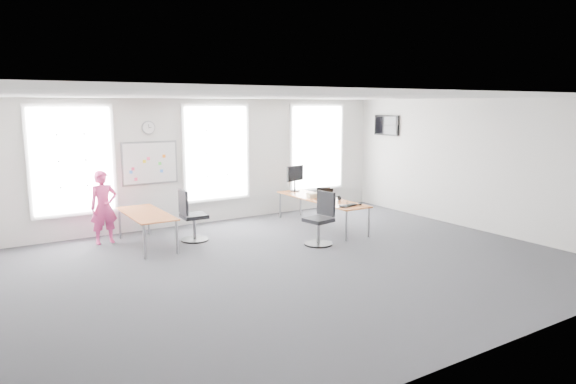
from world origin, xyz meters
TOP-DOWN VIEW (x-y plane):
  - floor at (0.00, 0.00)m, footprint 10.00×10.00m
  - ceiling at (0.00, 0.00)m, footprint 10.00×10.00m
  - wall_back at (0.00, 4.00)m, footprint 10.00×0.00m
  - wall_front at (0.00, -4.00)m, footprint 10.00×0.00m
  - wall_right at (5.00, 0.00)m, footprint 0.00×10.00m
  - window_left at (-3.00, 3.97)m, footprint 1.60×0.06m
  - window_mid at (0.30, 3.97)m, footprint 1.60×0.06m
  - window_right at (3.30, 3.97)m, footprint 1.60×0.06m
  - desk_right at (2.10, 2.10)m, footprint 0.75×2.80m
  - desk_left at (-1.89, 2.66)m, footprint 0.75×1.88m
  - chair_right at (1.18, 0.85)m, footprint 0.58×0.58m
  - chair_left at (-0.97, 2.53)m, footprint 0.59×0.59m
  - person at (-2.56, 3.32)m, footprint 0.58×0.39m
  - whiteboard at (-1.35, 3.97)m, footprint 1.20×0.03m
  - wall_clock at (-1.35, 3.97)m, footprint 0.30×0.04m
  - tv at (4.95, 3.00)m, footprint 0.06×0.90m
  - keyboard at (2.04, 1.02)m, footprint 0.48×0.29m
  - mouse at (2.35, 0.99)m, footprint 0.07×0.11m
  - lens_cap at (2.26, 1.32)m, footprint 0.07×0.07m
  - headphones at (2.23, 1.68)m, footprint 0.19×0.10m
  - laptop_sleeve at (2.13, 1.99)m, footprint 0.34×0.28m
  - paper_stack at (2.04, 2.30)m, footprint 0.34×0.29m
  - monitor at (2.15, 3.28)m, footprint 0.58×0.24m

SIDE VIEW (x-z plane):
  - floor at x=0.00m, z-range 0.00..0.00m
  - chair_right at x=1.18m, z-range -0.07..1.02m
  - chair_left at x=-0.97m, z-range -0.07..1.04m
  - desk_left at x=-1.89m, z-range 0.29..0.97m
  - desk_right at x=2.10m, z-range 0.30..0.98m
  - lens_cap at x=2.26m, z-range 0.68..0.69m
  - keyboard at x=2.04m, z-range 0.68..0.70m
  - mouse at x=2.35m, z-range 0.68..0.72m
  - headphones at x=2.23m, z-range 0.68..0.79m
  - paper_stack at x=2.04m, z-range 0.68..0.79m
  - person at x=-2.56m, z-range 0.00..1.53m
  - laptop_sleeve at x=2.13m, z-range 0.68..0.95m
  - monitor at x=2.15m, z-range 0.75..1.40m
  - wall_back at x=0.00m, z-range -3.50..6.50m
  - wall_front at x=0.00m, z-range -3.50..6.50m
  - wall_right at x=5.00m, z-range -3.50..6.50m
  - whiteboard at x=-1.35m, z-range 1.10..2.00m
  - window_left at x=-3.00m, z-range 0.60..2.80m
  - window_mid at x=0.30m, z-range 0.60..2.80m
  - window_right at x=3.30m, z-range 0.60..2.80m
  - tv at x=4.95m, z-range 2.02..2.57m
  - wall_clock at x=-1.35m, z-range 2.20..2.50m
  - ceiling at x=0.00m, z-range 3.00..3.00m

